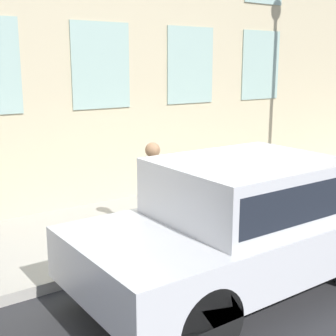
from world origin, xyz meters
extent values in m
plane|color=#2D2D30|center=(0.00, 0.00, 0.00)|extent=(80.00, 80.00, 0.00)
cube|color=#B2ADA3|center=(1.47, 0.00, 0.08)|extent=(2.93, 60.00, 0.16)
cube|color=#9EBCB2|center=(2.91, -4.47, 2.94)|extent=(0.03, 1.27, 1.68)
cube|color=#9EBCB2|center=(2.91, -2.24, 2.94)|extent=(0.03, 1.27, 1.68)
cube|color=#9EBCB2|center=(2.91, 0.00, 2.94)|extent=(0.03, 1.27, 1.68)
cylinder|color=gray|center=(0.58, -0.28, 0.18)|extent=(0.32, 0.32, 0.04)
cylinder|color=gray|center=(0.58, -0.28, 0.45)|extent=(0.23, 0.23, 0.59)
sphere|color=slate|center=(0.58, -0.28, 0.74)|extent=(0.25, 0.25, 0.25)
cylinder|color=black|center=(0.58, -0.28, 0.82)|extent=(0.08, 0.08, 0.10)
cylinder|color=gray|center=(0.58, -0.44, 0.52)|extent=(0.09, 0.10, 0.09)
cylinder|color=gray|center=(0.58, -0.11, 0.52)|extent=(0.09, 0.10, 0.09)
cylinder|color=navy|center=(0.70, 0.21, 0.53)|extent=(0.11, 0.11, 0.75)
cylinder|color=navy|center=(0.85, 0.21, 0.53)|extent=(0.11, 0.11, 0.75)
cube|color=white|center=(0.77, 0.21, 1.19)|extent=(0.20, 0.14, 0.56)
cylinder|color=white|center=(0.63, 0.21, 1.20)|extent=(0.09, 0.09, 0.53)
cylinder|color=white|center=(0.92, 0.21, 1.20)|extent=(0.09, 0.09, 0.53)
sphere|color=#8C6647|center=(0.77, 0.21, 1.59)|extent=(0.25, 0.25, 0.25)
cylinder|color=black|center=(-2.29, 1.59, 0.41)|extent=(0.24, 0.83, 0.83)
cylinder|color=black|center=(-0.44, 1.59, 0.41)|extent=(0.24, 0.83, 0.83)
cylinder|color=black|center=(-0.44, -1.32, 0.41)|extent=(0.24, 0.83, 0.83)
cube|color=silver|center=(-1.36, 0.13, 0.73)|extent=(2.09, 4.70, 0.64)
cube|color=silver|center=(-1.36, 0.13, 1.42)|extent=(1.84, 2.25, 0.73)
cube|color=#1E232D|center=(-1.36, 0.13, 1.42)|extent=(1.85, 2.07, 0.47)
camera|label=1|loc=(-5.55, 4.37, 2.98)|focal=50.00mm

